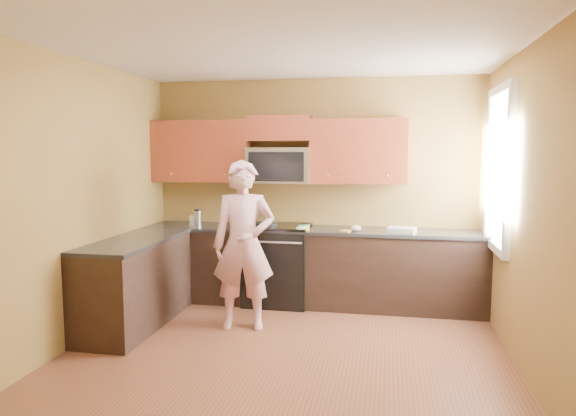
% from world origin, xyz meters
% --- Properties ---
extents(floor, '(4.00, 4.00, 0.00)m').
position_xyz_m(floor, '(0.00, 0.00, 0.00)').
color(floor, brown).
rests_on(floor, ground).
extents(ceiling, '(4.00, 4.00, 0.00)m').
position_xyz_m(ceiling, '(0.00, 0.00, 2.70)').
color(ceiling, white).
rests_on(ceiling, ground).
extents(wall_back, '(4.00, 0.00, 4.00)m').
position_xyz_m(wall_back, '(0.00, 2.00, 1.35)').
color(wall_back, brown).
rests_on(wall_back, ground).
extents(wall_front, '(4.00, 0.00, 4.00)m').
position_xyz_m(wall_front, '(0.00, -2.00, 1.35)').
color(wall_front, brown).
rests_on(wall_front, ground).
extents(wall_left, '(0.00, 4.00, 4.00)m').
position_xyz_m(wall_left, '(-2.00, 0.00, 1.35)').
color(wall_left, brown).
rests_on(wall_left, ground).
extents(wall_right, '(0.00, 4.00, 4.00)m').
position_xyz_m(wall_right, '(2.00, 0.00, 1.35)').
color(wall_right, brown).
rests_on(wall_right, ground).
extents(cabinet_back_run, '(4.00, 0.60, 0.88)m').
position_xyz_m(cabinet_back_run, '(0.00, 1.70, 0.44)').
color(cabinet_back_run, black).
rests_on(cabinet_back_run, floor).
extents(cabinet_left_run, '(0.60, 1.60, 0.88)m').
position_xyz_m(cabinet_left_run, '(-1.70, 0.60, 0.44)').
color(cabinet_left_run, black).
rests_on(cabinet_left_run, floor).
extents(countertop_back, '(4.00, 0.62, 0.04)m').
position_xyz_m(countertop_back, '(0.00, 1.69, 0.90)').
color(countertop_back, black).
rests_on(countertop_back, cabinet_back_run).
extents(countertop_left, '(0.62, 1.60, 0.04)m').
position_xyz_m(countertop_left, '(-1.69, 0.60, 0.90)').
color(countertop_left, black).
rests_on(countertop_left, cabinet_left_run).
extents(stove, '(0.76, 0.65, 0.95)m').
position_xyz_m(stove, '(-0.40, 1.68, 0.47)').
color(stove, black).
rests_on(stove, floor).
extents(microwave, '(0.76, 0.40, 0.42)m').
position_xyz_m(microwave, '(-0.40, 1.80, 1.45)').
color(microwave, silver).
rests_on(microwave, wall_back).
extents(upper_cab_left, '(1.22, 0.33, 0.75)m').
position_xyz_m(upper_cab_left, '(-1.39, 1.83, 1.45)').
color(upper_cab_left, maroon).
rests_on(upper_cab_left, wall_back).
extents(upper_cab_right, '(1.12, 0.33, 0.75)m').
position_xyz_m(upper_cab_right, '(0.54, 1.83, 1.45)').
color(upper_cab_right, maroon).
rests_on(upper_cab_right, wall_back).
extents(upper_cab_over_mw, '(0.76, 0.33, 0.30)m').
position_xyz_m(upper_cab_over_mw, '(-0.40, 1.83, 2.10)').
color(upper_cab_over_mw, maroon).
rests_on(upper_cab_over_mw, wall_back).
extents(window, '(0.06, 1.06, 1.66)m').
position_xyz_m(window, '(1.98, 1.20, 1.65)').
color(window, white).
rests_on(window, wall_right).
extents(woman, '(0.70, 0.53, 1.74)m').
position_xyz_m(woman, '(-0.56, 0.75, 0.87)').
color(woman, pink).
rests_on(woman, floor).
extents(frying_pan, '(0.34, 0.49, 0.06)m').
position_xyz_m(frying_pan, '(-0.47, 1.42, 0.95)').
color(frying_pan, black).
rests_on(frying_pan, stove).
extents(butter_tub, '(0.16, 0.16, 0.09)m').
position_xyz_m(butter_tub, '(-0.06, 1.55, 0.92)').
color(butter_tub, yellow).
rests_on(butter_tub, countertop_back).
extents(toast_slice, '(0.14, 0.14, 0.01)m').
position_xyz_m(toast_slice, '(0.42, 1.51, 0.93)').
color(toast_slice, '#B27F47').
rests_on(toast_slice, countertop_back).
extents(napkin_a, '(0.13, 0.14, 0.06)m').
position_xyz_m(napkin_a, '(-0.08, 1.45, 0.95)').
color(napkin_a, silver).
rests_on(napkin_a, countertop_back).
extents(napkin_b, '(0.13, 0.14, 0.07)m').
position_xyz_m(napkin_b, '(0.54, 1.57, 0.95)').
color(napkin_b, silver).
rests_on(napkin_b, countertop_back).
extents(dish_towel, '(0.35, 0.30, 0.05)m').
position_xyz_m(dish_towel, '(1.05, 1.62, 0.95)').
color(dish_towel, white).
rests_on(dish_towel, countertop_back).
extents(travel_mug, '(0.10, 0.10, 0.19)m').
position_xyz_m(travel_mug, '(-1.43, 1.76, 0.92)').
color(travel_mug, silver).
rests_on(travel_mug, countertop_back).
extents(glass_a, '(0.08, 0.08, 0.12)m').
position_xyz_m(glass_a, '(-1.48, 1.68, 0.98)').
color(glass_a, silver).
rests_on(glass_a, countertop_back).
extents(glass_c, '(0.09, 0.09, 0.12)m').
position_xyz_m(glass_c, '(-0.83, 1.70, 0.98)').
color(glass_c, silver).
rests_on(glass_c, countertop_back).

